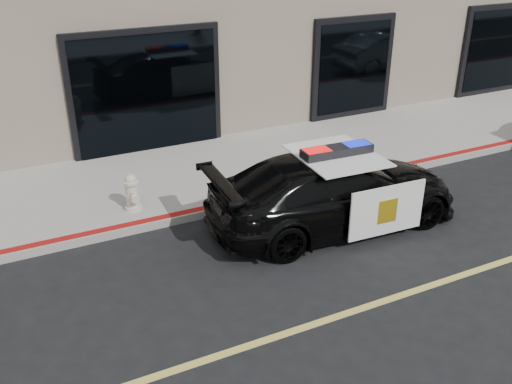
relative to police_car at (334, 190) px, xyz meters
name	(u,v)px	position (x,y,z in m)	size (l,w,h in m)	color
ground	(364,308)	(-0.94, -2.27, -0.67)	(120.00, 120.00, 0.00)	black
sidewalk_n	(220,170)	(-0.94, 2.98, -0.59)	(60.00, 3.50, 0.15)	gray
police_car	(334,190)	(0.00, 0.00, 0.00)	(2.34, 4.74, 1.49)	black
fire_hydrant	(132,193)	(-3.13, 1.85, -0.19)	(0.32, 0.44, 0.71)	beige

